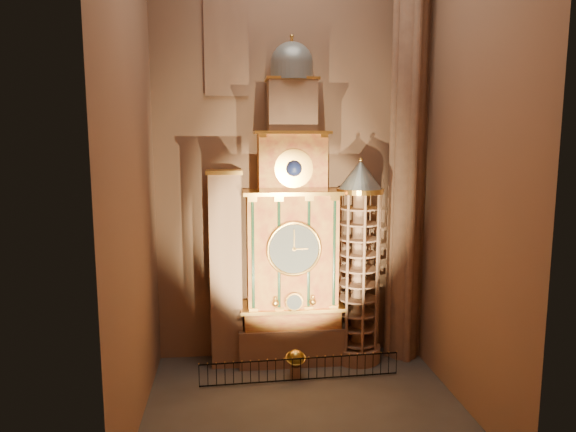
{
  "coord_description": "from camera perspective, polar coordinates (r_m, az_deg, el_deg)",
  "views": [
    {
      "loc": [
        -3.13,
        -20.88,
        11.69
      ],
      "look_at": [
        -0.41,
        3.0,
        8.11
      ],
      "focal_mm": 32.0,
      "sensor_mm": 36.0,
      "label": 1
    }
  ],
  "objects": [
    {
      "name": "gothic_pier",
      "position": [
        27.49,
        13.23,
        6.8
      ],
      "size": [
        2.04,
        2.04,
        22.0
      ],
      "color": "#8C634C",
      "rests_on": "floor"
    },
    {
      "name": "wall_right",
      "position": [
        23.22,
        19.5,
        6.28
      ],
      "size": [
        0.0,
        22.0,
        22.0
      ],
      "primitive_type": "plane",
      "rotation": [
        1.57,
        0.0,
        -1.57
      ],
      "color": "#875E48",
      "rests_on": "floor"
    },
    {
      "name": "wall_left",
      "position": [
        21.25,
        -17.08,
        6.23
      ],
      "size": [
        0.0,
        22.0,
        22.0
      ],
      "primitive_type": "plane",
      "rotation": [
        1.57,
        0.0,
        1.57
      ],
      "color": "#875E48",
      "rests_on": "floor"
    },
    {
      "name": "portrait_tower",
      "position": [
        26.68,
        -6.9,
        -5.79
      ],
      "size": [
        1.8,
        1.6,
        10.2
      ],
      "color": "#8C634C",
      "rests_on": "floor"
    },
    {
      "name": "wall_back",
      "position": [
        27.07,
        0.15,
        7.0
      ],
      "size": [
        22.0,
        0.0,
        22.0
      ],
      "primitive_type": "plane",
      "rotation": [
        1.57,
        0.0,
        0.0
      ],
      "color": "#875E48",
      "rests_on": "floor"
    },
    {
      "name": "floor",
      "position": [
        24.14,
        1.9,
        -20.51
      ],
      "size": [
        14.0,
        14.0,
        0.0
      ],
      "primitive_type": "plane",
      "color": "#383330",
      "rests_on": "ground"
    },
    {
      "name": "stained_glass_window",
      "position": [
        27.23,
        -6.89,
        18.58
      ],
      "size": [
        2.2,
        0.14,
        5.2
      ],
      "color": "navy",
      "rests_on": "wall_back"
    },
    {
      "name": "stair_turret",
      "position": [
        27.2,
        7.85,
        -5.28
      ],
      "size": [
        2.5,
        2.5,
        10.8
      ],
      "color": "#8C634C",
      "rests_on": "floor"
    },
    {
      "name": "astronomical_clock",
      "position": [
        26.51,
        0.41,
        -2.43
      ],
      "size": [
        5.6,
        2.41,
        16.7
      ],
      "color": "#8C634C",
      "rests_on": "floor"
    },
    {
      "name": "celestial_globe",
      "position": [
        26.31,
        0.84,
        -15.82
      ],
      "size": [
        1.03,
        0.98,
        1.46
      ],
      "color": "#8C634C",
      "rests_on": "floor"
    },
    {
      "name": "iron_railing",
      "position": [
        26.06,
        1.41,
        -16.67
      ],
      "size": [
        9.75,
        0.39,
        1.14
      ],
      "color": "black",
      "rests_on": "floor"
    }
  ]
}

